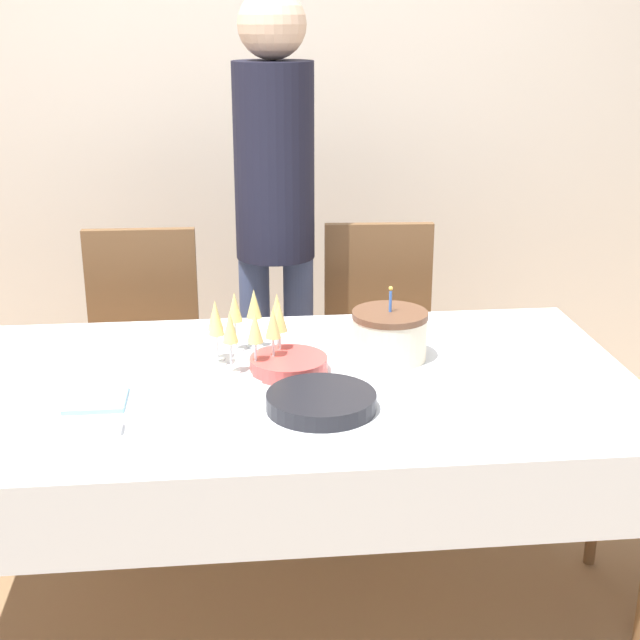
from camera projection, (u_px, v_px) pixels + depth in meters
ground_plane at (277, 617)px, 2.62m from camera, size 12.00×12.00×0.00m
wall_back at (249, 96)px, 3.75m from camera, size 8.00×0.05×2.70m
dining_table at (273, 414)px, 2.40m from camera, size 1.94×1.04×0.75m
dining_chair_far_left at (142, 354)px, 3.19m from camera, size 0.43×0.43×0.96m
dining_chair_far_right at (380, 345)px, 3.28m from camera, size 0.45×0.45×0.96m
birthday_cake at (390, 335)px, 2.50m from camera, size 0.21×0.21×0.21m
champagne_tray at (249, 330)px, 2.46m from camera, size 0.31×0.31×0.18m
plate_stack_main at (321, 401)px, 2.19m from camera, size 0.27×0.27×0.04m
plate_stack_dessert at (289, 365)px, 2.42m from camera, size 0.21×0.21×0.04m
cake_knife at (414, 387)px, 2.32m from camera, size 0.28×0.15×0.00m
fork_pile at (85, 428)px, 2.07m from camera, size 0.17×0.06×0.02m
napkin_pile at (96, 400)px, 2.23m from camera, size 0.15×0.15×0.01m
person_standing at (275, 196)px, 3.12m from camera, size 0.28×0.28×1.76m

